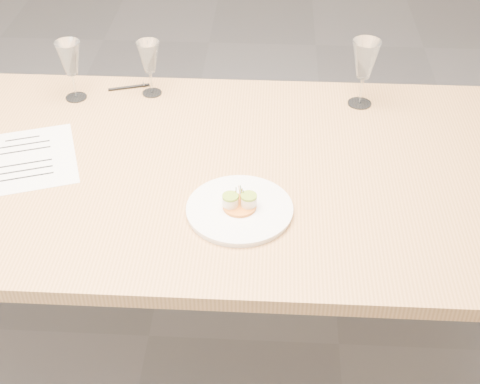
# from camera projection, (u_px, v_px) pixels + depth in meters

# --- Properties ---
(ground) EXTENTS (7.00, 7.00, 0.00)m
(ground) POSITION_uv_depth(u_px,v_px,m) (149.00, 336.00, 2.35)
(ground) COLOR slate
(ground) RESTS_ON ground
(dining_table) EXTENTS (2.40, 1.00, 0.75)m
(dining_table) POSITION_uv_depth(u_px,v_px,m) (129.00, 182.00, 1.93)
(dining_table) COLOR tan
(dining_table) RESTS_ON ground
(dinner_plate) EXTENTS (0.27, 0.27, 0.07)m
(dinner_plate) POSITION_uv_depth(u_px,v_px,m) (240.00, 209.00, 1.71)
(dinner_plate) COLOR white
(dinner_plate) RESTS_ON dining_table
(recipe_sheet) EXTENTS (0.33, 0.37, 0.00)m
(recipe_sheet) POSITION_uv_depth(u_px,v_px,m) (32.00, 158.00, 1.90)
(recipe_sheet) COLOR white
(recipe_sheet) RESTS_ON dining_table
(ballpoint_pen) EXTENTS (0.13, 0.05, 0.01)m
(ballpoint_pen) POSITION_uv_depth(u_px,v_px,m) (129.00, 87.00, 2.22)
(ballpoint_pen) COLOR black
(ballpoint_pen) RESTS_ON dining_table
(wine_glass_1) EXTENTS (0.08, 0.08, 0.20)m
(wine_glass_1) POSITION_uv_depth(u_px,v_px,m) (70.00, 60.00, 2.09)
(wine_glass_1) COLOR white
(wine_glass_1) RESTS_ON dining_table
(wine_glass_2) EXTENTS (0.07, 0.07, 0.18)m
(wine_glass_2) POSITION_uv_depth(u_px,v_px,m) (149.00, 58.00, 2.11)
(wine_glass_2) COLOR white
(wine_glass_2) RESTS_ON dining_table
(wine_glass_3) EXTENTS (0.09, 0.09, 0.22)m
(wine_glass_3) POSITION_uv_depth(u_px,v_px,m) (365.00, 61.00, 2.05)
(wine_glass_3) COLOR white
(wine_glass_3) RESTS_ON dining_table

